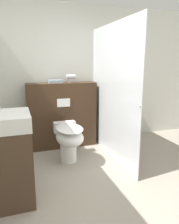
{
  "coord_description": "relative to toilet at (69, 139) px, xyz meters",
  "views": [
    {
      "loc": [
        -0.86,
        -1.91,
        1.5
      ],
      "look_at": [
        0.19,
        1.2,
        0.75
      ],
      "focal_mm": 35.0,
      "sensor_mm": 36.0,
      "label": 1
    }
  ],
  "objects": [
    {
      "name": "hair_drier",
      "position": [
        0.22,
        0.67,
        0.87
      ],
      "size": [
        0.18,
        0.08,
        0.14
      ],
      "color": "#B7B7BC",
      "rests_on": "partition_panel"
    },
    {
      "name": "wall_back",
      "position": [
        0.16,
        0.9,
        0.87
      ],
      "size": [
        8.0,
        0.06,
        2.5
      ],
      "color": "silver",
      "rests_on": "ground_plane"
    },
    {
      "name": "toilet",
      "position": [
        0.0,
        0.0,
        0.0
      ],
      "size": [
        0.4,
        0.71,
        0.57
      ],
      "color": "white",
      "rests_on": "ground_plane"
    },
    {
      "name": "shower_glass",
      "position": [
        0.7,
        0.02,
        0.65
      ],
      "size": [
        0.04,
        1.7,
        2.06
      ],
      "color": "silver",
      "rests_on": "ground_plane"
    },
    {
      "name": "ground_plane",
      "position": [
        0.16,
        -1.13,
        -0.38
      ],
      "size": [
        12.0,
        12.0,
        0.0
      ],
      "primitive_type": "plane",
      "color": "#9E9384"
    },
    {
      "name": "partition_panel",
      "position": [
        0.05,
        0.68,
        0.2
      ],
      "size": [
        1.2,
        0.29,
        1.15
      ],
      "color": "#3D2819",
      "rests_on": "ground_plane"
    },
    {
      "name": "sink_vanity",
      "position": [
        -0.88,
        -0.71,
        0.12
      ],
      "size": [
        0.6,
        0.56,
        1.13
      ],
      "color": "#473323",
      "rests_on": "ground_plane"
    },
    {
      "name": "folded_towel",
      "position": [
        -0.04,
        0.7,
        0.8
      ],
      "size": [
        0.24,
        0.13,
        0.05
      ],
      "color": "#8C9EAD",
      "rests_on": "partition_panel"
    }
  ]
}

